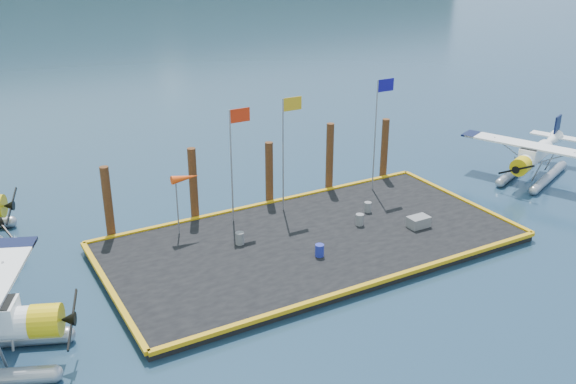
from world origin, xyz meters
The scene contains 18 objects.
ground centered at (0.00, 0.00, 0.00)m, with size 4000.00×4000.00×0.00m, color #172D45.
dock centered at (0.00, 0.00, 0.20)m, with size 20.00×10.00×0.40m, color black.
dock_bumpers centered at (0.00, 0.00, 0.49)m, with size 20.25×10.25×0.18m, color #BF890B, non-canonical shape.
seaplane_d centered at (16.77, 1.07, 1.37)m, with size 8.19×8.63×3.14m.
drum_0 centered at (-3.34, 1.25, 0.70)m, with size 0.43×0.43×0.60m, color slate.
drum_2 centered at (3.00, 0.16, 0.70)m, with size 0.42×0.42×0.59m, color slate.
drum_3 centered at (-0.63, -1.72, 0.69)m, with size 0.42×0.42×0.59m, color navy.
drum_4 centered at (4.35, 1.31, 0.67)m, with size 0.39×0.39×0.55m, color slate.
crate centered at (5.51, -1.51, 0.67)m, with size 1.10×0.73×0.55m, color slate.
flagpole_red centered at (-2.29, 3.80, 4.40)m, with size 1.14×0.08×6.00m.
flagpole_yellow centered at (0.70, 3.80, 4.51)m, with size 1.14×0.08×6.20m.
flagpole_blue centered at (6.70, 3.80, 4.69)m, with size 1.14×0.08×6.50m.
windsock centered at (-5.03, 3.80, 3.23)m, with size 1.40×0.44×3.12m.
piling_0 centered at (-8.50, 5.40, 2.00)m, with size 0.44×0.44×4.00m, color #3F2512.
piling_1 centered at (-4.00, 5.40, 2.10)m, with size 0.44×0.44×4.20m, color #3F2512.
piling_2 centered at (0.50, 5.40, 1.90)m, with size 0.44×0.44×3.80m, color #3F2512.
piling_3 centered at (4.50, 5.40, 2.15)m, with size 0.44×0.44×4.30m, color #3F2512.
piling_4 centered at (8.50, 5.40, 2.00)m, with size 0.44×0.44×4.00m, color #3F2512.
Camera 1 is at (-15.03, -24.21, 14.61)m, focal length 40.00 mm.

